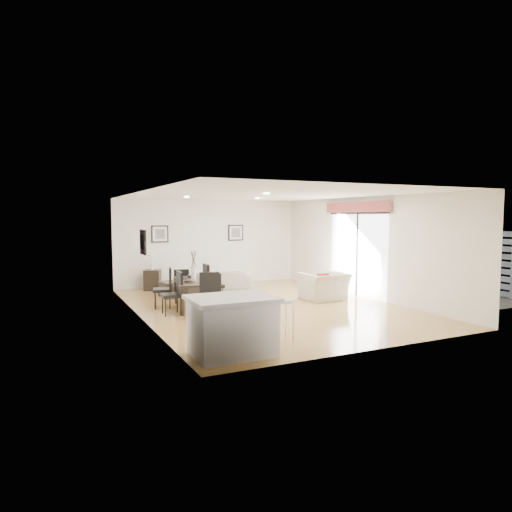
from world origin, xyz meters
name	(u,v)px	position (x,y,z in m)	size (l,w,h in m)	color
ground	(266,306)	(0.00, 0.00, 0.00)	(8.00, 8.00, 0.00)	tan
wall_back	(209,242)	(0.00, 4.00, 1.35)	(6.00, 0.04, 2.70)	white
wall_front	(377,268)	(0.00, -4.00, 1.35)	(6.00, 0.04, 2.70)	white
wall_left	(140,256)	(-3.00, 0.00, 1.35)	(0.04, 8.00, 2.70)	white
wall_right	(365,247)	(3.00, 0.00, 1.35)	(0.04, 8.00, 2.70)	white
ceiling	(266,195)	(0.00, 0.00, 2.70)	(6.00, 8.00, 0.02)	white
sofa	(218,280)	(-0.10, 2.98, 0.27)	(1.85, 0.72, 0.54)	gray
armchair	(324,286)	(1.76, 0.11, 0.36)	(1.10, 0.96, 0.71)	beige
courtyard_plant_a	(459,282)	(5.81, -0.67, 0.32)	(0.57, 0.50, 0.64)	#395223
courtyard_plant_b	(399,274)	(5.55, 1.44, 0.33)	(0.37, 0.37, 0.66)	#395223
dining_table	(194,283)	(-1.66, 0.49, 0.61)	(1.09, 1.75, 0.68)	black
dining_chair_wnear	(175,291)	(-2.23, 0.08, 0.54)	(0.45, 0.45, 0.96)	black
dining_chair_wfar	(166,286)	(-2.23, 0.88, 0.54)	(0.53, 0.53, 0.96)	black
dining_chair_enear	(223,289)	(-1.08, 0.10, 0.49)	(0.46, 0.46, 0.88)	black
dining_chair_efar	(210,282)	(-1.09, 0.90, 0.56)	(0.48, 0.48, 1.00)	black
dining_chair_head	(209,292)	(-1.63, -0.51, 0.54)	(0.56, 0.56, 0.97)	black
dining_chair_foot	(181,283)	(-1.67, 1.50, 0.47)	(0.44, 0.44, 0.84)	black
vase	(194,269)	(-1.66, 0.49, 0.95)	(0.86, 1.35, 0.71)	white
coffee_table	(180,288)	(-1.46, 2.32, 0.21)	(1.04, 0.63, 0.42)	black
side_table	(152,280)	(-1.92, 3.66, 0.30)	(0.46, 0.46, 0.61)	black
table_lamp	(152,260)	(-1.92, 3.66, 0.90)	(0.24, 0.24, 0.45)	white
cushion	(323,279)	(1.66, 0.01, 0.56)	(0.31, 0.10, 0.31)	maroon
kitchen_island	(232,325)	(-2.23, -3.23, 0.47)	(1.35, 1.05, 0.93)	silver
bar_stool	(283,306)	(-1.31, -3.23, 0.70)	(0.37, 0.37, 0.82)	white
framed_print_back_left	(160,234)	(-1.60, 3.97, 1.65)	(0.52, 0.04, 0.52)	black
framed_print_back_right	(236,233)	(0.90, 3.97, 1.65)	(0.52, 0.04, 0.52)	black
framed_print_left_wall	(143,242)	(-2.97, -0.20, 1.65)	(0.04, 0.52, 0.52)	black
sliding_door	(357,235)	(2.96, 0.30, 1.66)	(0.12, 2.70, 2.57)	white
courtyard	(427,256)	(6.16, 0.87, 0.92)	(6.00, 6.00, 2.00)	gray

